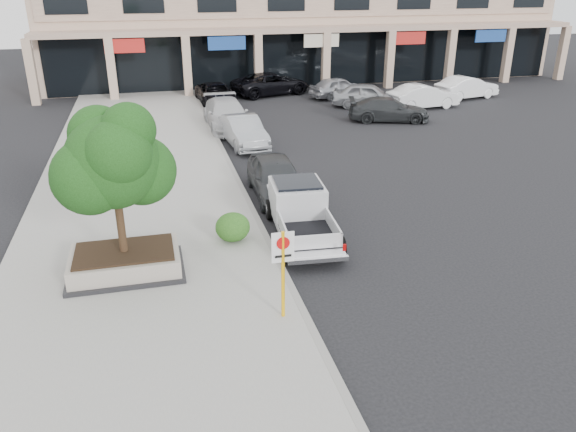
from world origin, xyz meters
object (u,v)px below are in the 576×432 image
object	(u,v)px
curb_car_c	(227,114)
curb_car_b	(244,131)
lot_car_c	(389,110)
lot_car_a	(368,95)
planter	(126,262)
curb_car_d	(216,94)
lot_car_b	(423,96)
lot_car_d	(271,84)
planter_tree	(118,160)
no_parking_sign	(283,263)
lot_car_e	(338,87)
lot_car_f	(467,87)
pickup_truck	(302,214)
curb_car_a	(276,177)

from	to	relation	value
curb_car_c	curb_car_b	bearing A→B (deg)	-86.03
lot_car_c	lot_car_a	bearing A→B (deg)	13.47
planter	curb_car_d	xyz separation A→B (m)	(5.47, 22.65, 0.19)
planter	lot_car_b	world-z (taller)	lot_car_b
lot_car_a	lot_car_d	bearing A→B (deg)	66.99
lot_car_a	planter_tree	bearing A→B (deg)	166.90
no_parking_sign	curb_car_b	xyz separation A→B (m)	(1.75, 15.64, -0.89)
curb_car_d	lot_car_c	xyz separation A→B (m)	(9.21, -7.25, 0.02)
curb_car_d	lot_car_e	size ratio (longest dim) A/B	1.14
planter	no_parking_sign	xyz separation A→B (m)	(3.80, -3.27, 1.16)
no_parking_sign	lot_car_f	bearing A→B (deg)	51.35
lot_car_a	lot_car_d	size ratio (longest dim) A/B	0.81
lot_car_a	curb_car_c	bearing A→B (deg)	132.65
pickup_truck	no_parking_sign	bearing A→B (deg)	-106.41
curb_car_b	curb_car_c	size ratio (longest dim) A/B	0.83
lot_car_d	lot_car_f	distance (m)	13.64
no_parking_sign	lot_car_a	bearing A→B (deg)	63.69
planter	lot_car_b	bearing A→B (deg)	44.80
planter_tree	lot_car_e	world-z (taller)	planter_tree
lot_car_c	planter_tree	bearing A→B (deg)	152.49
curb_car_c	lot_car_c	bearing A→B (deg)	-4.37
lot_car_b	lot_car_d	world-z (taller)	lot_car_d
planter_tree	lot_car_c	distance (m)	21.25
lot_car_b	lot_car_d	bearing A→B (deg)	44.22
lot_car_d	lot_car_c	bearing A→B (deg)	-168.69
lot_car_a	lot_car_c	xyz separation A→B (m)	(-0.17, -3.69, -0.10)
planter	curb_car_b	xyz separation A→B (m)	(5.55, 12.37, 0.26)
curb_car_c	lot_car_e	bearing A→B (deg)	36.34
pickup_truck	lot_car_c	xyz separation A→B (m)	(9.13, 14.07, -0.13)
curb_car_b	lot_car_a	bearing A→B (deg)	30.48
curb_car_b	lot_car_f	distance (m)	18.69
curb_car_c	curb_car_d	bearing A→B (deg)	87.28
pickup_truck	curb_car_b	distance (m)	11.04
lot_car_b	curb_car_d	bearing A→B (deg)	62.70
planter_tree	lot_car_a	world-z (taller)	planter_tree
planter	lot_car_d	bearing A→B (deg)	68.60
lot_car_f	planter_tree	bearing A→B (deg)	117.99
planter	curb_car_b	bearing A→B (deg)	65.83
curb_car_d	lot_car_f	bearing A→B (deg)	-11.63
curb_car_a	curb_car_d	size ratio (longest dim) A/B	0.95
planter_tree	curb_car_d	size ratio (longest dim) A/B	0.84
curb_car_a	lot_car_a	size ratio (longest dim) A/B	0.99
lot_car_c	lot_car_b	bearing A→B (deg)	-36.66
curb_car_c	lot_car_d	size ratio (longest dim) A/B	0.96
curb_car_c	lot_car_d	world-z (taller)	curb_car_c
pickup_truck	curb_car_c	bearing A→B (deg)	95.60
lot_car_c	curb_car_a	bearing A→B (deg)	154.50
no_parking_sign	lot_car_d	distance (m)	28.66
pickup_truck	lot_car_f	size ratio (longest dim) A/B	1.12
no_parking_sign	pickup_truck	distance (m)	4.99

